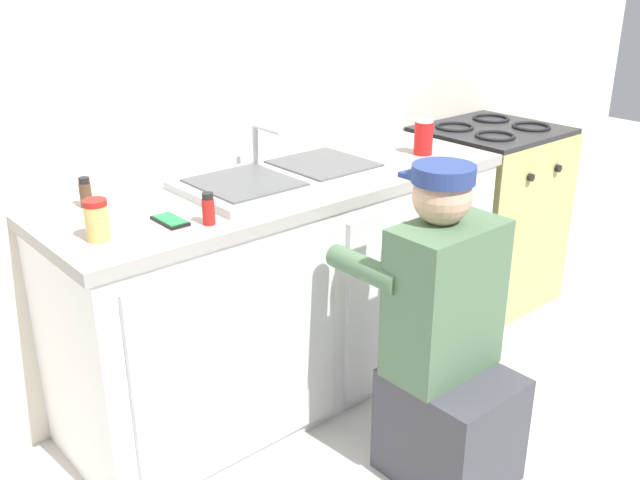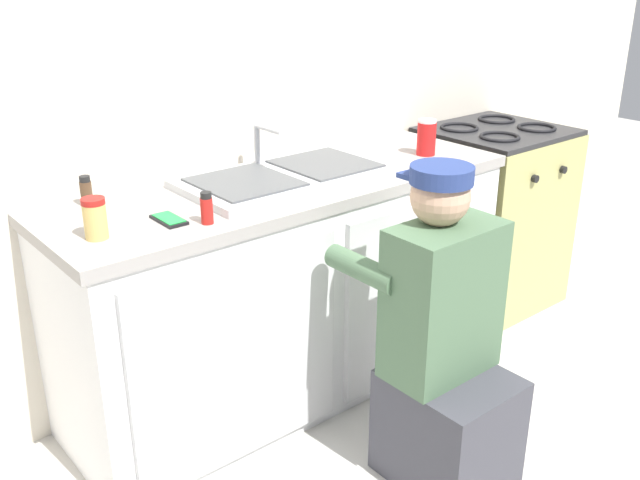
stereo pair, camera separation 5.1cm
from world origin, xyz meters
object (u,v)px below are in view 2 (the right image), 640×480
at_px(stove_range, 490,216).
at_px(condiment_jar, 95,218).
at_px(sink_double_basin, 286,176).
at_px(soda_cup_red, 426,137).
at_px(cell_phone, 169,219).
at_px(plumber_person, 444,356).
at_px(spice_bottle_red, 207,208).
at_px(spice_bottle_pepper, 86,191).

distance_m(stove_range, condiment_jar, 2.15).
xyz_separation_m(sink_double_basin, soda_cup_red, (0.69, -0.08, 0.06)).
xyz_separation_m(sink_double_basin, cell_phone, (-0.56, -0.11, -0.01)).
distance_m(sink_double_basin, plumber_person, 0.89).
height_order(spice_bottle_red, condiment_jar, condiment_jar).
height_order(spice_bottle_red, spice_bottle_pepper, same).
bearing_deg(plumber_person, cell_phone, 134.06).
bearing_deg(soda_cup_red, condiment_jar, -179.12).
relative_size(plumber_person, cell_phone, 7.89).
bearing_deg(condiment_jar, plumber_person, -37.13).
bearing_deg(condiment_jar, sink_double_basin, 7.42).
relative_size(spice_bottle_pepper, cell_phone, 0.75).
xyz_separation_m(sink_double_basin, plumber_person, (0.07, -0.76, -0.46)).
height_order(spice_bottle_red, soda_cup_red, soda_cup_red).
bearing_deg(stove_range, condiment_jar, -177.21).
relative_size(plumber_person, spice_bottle_pepper, 10.52).
bearing_deg(sink_double_basin, stove_range, -0.10).
xyz_separation_m(sink_double_basin, spice_bottle_red, (-0.47, -0.21, 0.03)).
bearing_deg(spice_bottle_pepper, soda_cup_red, -11.68).
xyz_separation_m(spice_bottle_red, condiment_jar, (-0.33, 0.10, 0.01)).
height_order(cell_phone, soda_cup_red, soda_cup_red).
bearing_deg(cell_phone, spice_bottle_red, -48.15).
height_order(plumber_person, spice_bottle_pepper, plumber_person).
bearing_deg(sink_double_basin, plumber_person, -84.50).
distance_m(stove_range, soda_cup_red, 0.80).
bearing_deg(sink_double_basin, condiment_jar, -172.58).
distance_m(spice_bottle_pepper, cell_phone, 0.35).
bearing_deg(spice_bottle_pepper, spice_bottle_red, -61.20).
distance_m(stove_range, cell_phone, 1.90).
height_order(plumber_person, spice_bottle_red, plumber_person).
relative_size(sink_double_basin, spice_bottle_pepper, 7.62).
relative_size(spice_bottle_pepper, condiment_jar, 0.82).
bearing_deg(cell_phone, stove_range, 3.36).
height_order(stove_range, condiment_jar, condiment_jar).
bearing_deg(stove_range, spice_bottle_pepper, 174.03).
height_order(plumber_person, condiment_jar, plumber_person).
bearing_deg(soda_cup_red, spice_bottle_pepper, 168.32).
bearing_deg(sink_double_basin, soda_cup_red, -6.71).
bearing_deg(soda_cup_red, plumber_person, -132.00).
xyz_separation_m(spice_bottle_red, spice_bottle_pepper, (-0.23, 0.41, 0.00)).
relative_size(stove_range, condiment_jar, 7.24).
bearing_deg(sink_double_basin, cell_phone, -168.80).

